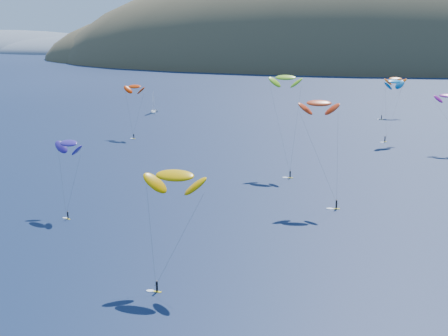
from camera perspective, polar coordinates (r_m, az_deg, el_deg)
name	(u,v)px	position (r m, az deg, el deg)	size (l,w,h in m)	color
island	(382,75)	(611.44, 14.26, 8.25)	(730.00, 300.00, 210.00)	#3D3526
headland	(15,52)	(918.83, -18.60, 10.02)	(460.00, 250.00, 60.00)	slate
sailboat	(153,111)	(275.92, -6.48, 5.22)	(8.17, 7.20, 9.76)	silver
kitesurfer_1	(134,87)	(220.78, -8.20, 7.38)	(9.21, 10.96, 19.46)	yellow
kitesurfer_2	(175,176)	(96.35, -4.52, -0.70)	(9.99, 10.00, 19.01)	yellow
kitesurfer_3	(286,78)	(168.87, 5.65, 8.21)	(9.24, 14.55, 27.13)	yellow
kitesurfer_4	(394,82)	(216.03, 15.30, 7.64)	(8.77, 9.23, 22.28)	yellow
kitesurfer_6	(447,96)	(205.35, 19.75, 6.23)	(11.31, 10.24, 18.99)	yellow
kitesurfer_9	(319,103)	(138.15, 8.69, 5.86)	(9.96, 8.78, 24.36)	yellow
kitesurfer_10	(69,143)	(135.49, -14.01, 2.21)	(8.56, 11.02, 16.55)	yellow
kitesurfer_11	(395,79)	(274.12, 15.40, 7.87)	(10.54, 14.58, 18.01)	yellow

